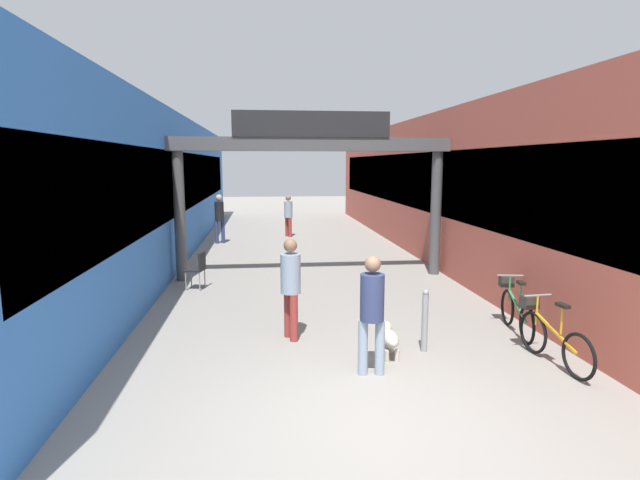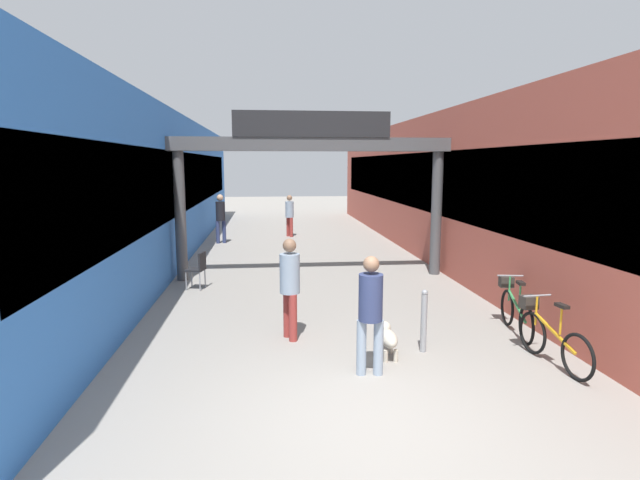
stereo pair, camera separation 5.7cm
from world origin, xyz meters
The scene contains 13 objects.
ground_plane centered at (0.00, 0.00, 0.00)m, with size 80.00×80.00×0.00m, color gray.
storefront_left centered at (-5.09, 11.00, 2.21)m, with size 3.00×26.00×4.41m.
storefront_right centered at (5.09, 11.00, 2.21)m, with size 3.00×26.00×4.41m.
arcade_sign_gateway centered at (0.00, 7.46, 3.03)m, with size 7.40×0.47×4.27m.
pedestrian_with_dog centered at (0.26, 1.24, 0.98)m, with size 0.39×0.38×1.72m.
pedestrian_companion centered at (-0.79, 2.82, 1.00)m, with size 0.44×0.44×1.74m.
pedestrian_carrying_crate centered at (-2.90, 13.47, 1.06)m, with size 0.44×0.44×1.83m.
pedestrian_elderly_walking centered at (-0.25, 14.92, 0.97)m, with size 0.46×0.46×1.70m.
dog_on_leash centered at (0.68, 1.87, 0.31)m, with size 0.27×0.67×0.49m.
bicycle_orange_nearest centered at (3.02, 1.36, 0.44)m, with size 0.46×1.69×0.98m.
bicycle_green_second centered at (3.18, 2.73, 0.44)m, with size 0.47×1.68×0.98m.
bollard_post_metal centered at (1.29, 2.01, 0.52)m, with size 0.10×0.10×1.02m.
cafe_chair_black_nearer centered at (-2.80, 6.48, 0.54)m, with size 0.49×0.49×0.89m.
Camera 2 is at (-1.15, -5.39, 2.98)m, focal length 28.00 mm.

